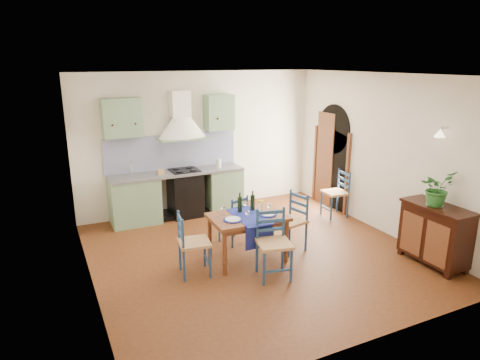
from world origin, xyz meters
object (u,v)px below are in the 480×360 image
sideboard (435,233)px  potted_plant (437,188)px  chair_near (273,243)px  dining_table (248,221)px

sideboard → potted_plant: 0.69m
chair_near → potted_plant: 2.54m
sideboard → dining_table: bearing=151.7°
sideboard → potted_plant: (-0.03, 0.04, 0.69)m
sideboard → potted_plant: size_ratio=2.00×
dining_table → chair_near: 0.64m
dining_table → potted_plant: 2.82m
dining_table → sideboard: bearing=-28.3°
dining_table → potted_plant: potted_plant is taller
dining_table → potted_plant: size_ratio=2.22×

